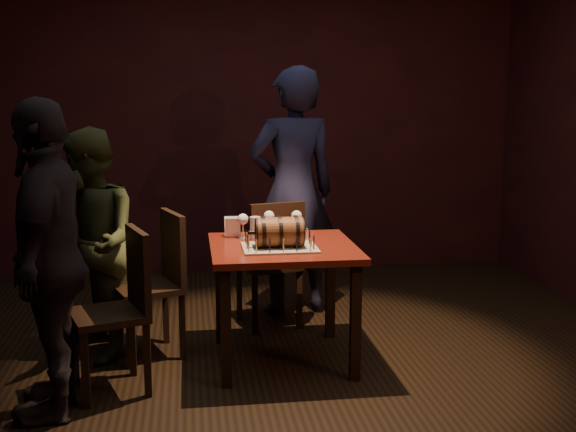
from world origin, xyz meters
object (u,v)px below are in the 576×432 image
(chair_left_front, at_px, (122,301))
(person_left_front, at_px, (49,260))
(chair_back, at_px, (273,257))
(barrel_cake, at_px, (279,232))
(person_left_rear, at_px, (90,245))
(wine_glass_mid, at_px, (269,217))
(pint_of_ale, at_px, (256,229))
(wine_glass_left, at_px, (243,220))
(pub_table, at_px, (283,262))
(person_back, at_px, (293,192))
(chair_left_rear, at_px, (159,276))
(wine_glass_right, at_px, (297,217))

(chair_left_front, height_order, person_left_front, person_left_front)
(chair_back, bearing_deg, barrel_cake, -93.32)
(barrel_cake, relative_size, person_left_rear, 0.23)
(wine_glass_mid, xyz_separation_m, pint_of_ale, (-0.11, -0.16, -0.04))
(wine_glass_left, relative_size, chair_back, 0.17)
(wine_glass_left, relative_size, person_left_rear, 0.11)
(person_left_rear, bearing_deg, chair_left_front, 3.47)
(pub_table, distance_m, wine_glass_mid, 0.41)
(person_back, bearing_deg, wine_glass_left, 49.11)
(pint_of_ale, xyz_separation_m, chair_left_rear, (-0.62, 0.04, -0.30))
(wine_glass_right, relative_size, chair_left_front, 0.17)
(barrel_cake, relative_size, person_back, 0.18)
(wine_glass_right, bearing_deg, wine_glass_mid, 175.70)
(pub_table, height_order, person_left_rear, person_left_rear)
(wine_glass_left, bearing_deg, person_left_front, -142.25)
(wine_glass_left, distance_m, person_left_rear, 0.98)
(barrel_cake, xyz_separation_m, person_left_rear, (-1.17, 0.32, -0.11))
(pint_of_ale, bearing_deg, person_back, 66.07)
(wine_glass_mid, xyz_separation_m, person_back, (0.25, 0.65, 0.07))
(pint_of_ale, height_order, person_left_front, person_left_front)
(pint_of_ale, bearing_deg, person_left_front, -146.36)
(pint_of_ale, relative_size, chair_back, 0.16)
(barrel_cake, height_order, person_left_front, person_left_front)
(chair_back, bearing_deg, person_back, 60.83)
(pub_table, bearing_deg, chair_left_front, -161.62)
(wine_glass_right, distance_m, person_back, 0.67)
(wine_glass_mid, bearing_deg, person_left_rear, -174.24)
(chair_left_front, bearing_deg, wine_glass_left, 37.76)
(barrel_cake, distance_m, chair_left_front, 1.01)
(person_left_rear, distance_m, person_left_front, 0.81)
(pub_table, distance_m, wine_glass_right, 0.42)
(wine_glass_right, bearing_deg, chair_left_rear, -173.75)
(pub_table, xyz_separation_m, person_left_rear, (-1.20, 0.22, 0.10))
(wine_glass_right, distance_m, person_left_front, 1.69)
(barrel_cake, xyz_separation_m, person_back, (0.24, 1.09, 0.08))
(chair_left_rear, xyz_separation_m, chair_left_front, (-0.19, -0.54, 0.00))
(pint_of_ale, height_order, person_left_rear, person_left_rear)
(barrel_cake, bearing_deg, person_left_front, -159.10)
(wine_glass_right, height_order, chair_left_rear, chair_left_rear)
(wine_glass_mid, distance_m, pint_of_ale, 0.19)
(pub_table, height_order, barrel_cake, barrel_cake)
(pub_table, distance_m, pint_of_ale, 0.30)
(wine_glass_left, xyz_separation_m, wine_glass_mid, (0.18, 0.09, -0.00))
(barrel_cake, bearing_deg, chair_back, 86.68)
(wine_glass_mid, height_order, person_left_front, person_left_front)
(wine_glass_mid, height_order, chair_left_rear, chair_left_rear)
(chair_left_front, bearing_deg, chair_left_rear, 71.07)
(wine_glass_left, distance_m, wine_glass_right, 0.37)
(wine_glass_right, xyz_separation_m, chair_back, (-0.13, 0.31, -0.35))
(chair_back, height_order, person_left_front, person_left_front)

